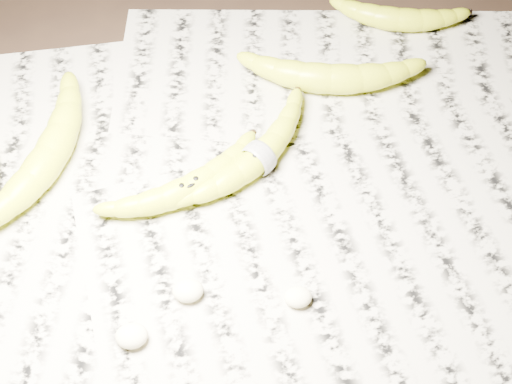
{
  "coord_description": "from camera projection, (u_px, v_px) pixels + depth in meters",
  "views": [
    {
      "loc": [
        -0.03,
        -0.43,
        0.66
      ],
      "look_at": [
        0.01,
        0.0,
        0.05
      ],
      "focal_mm": 50.0,
      "sensor_mm": 36.0,
      "label": 1
    }
  ],
  "objects": [
    {
      "name": "ground",
      "position": [
        249.0,
        221.0,
        0.79
      ],
      "size": [
        3.0,
        3.0,
        0.0
      ],
      "primitive_type": "plane",
      "color": "black",
      "rests_on": "ground"
    },
    {
      "name": "newspaper_patch",
      "position": [
        217.0,
        204.0,
        0.8
      ],
      "size": [
        0.9,
        0.7,
        0.01
      ],
      "primitive_type": "cube",
      "color": "#AFA996",
      "rests_on": "ground"
    },
    {
      "name": "banana_left_b",
      "position": [
        48.0,
        154.0,
        0.81
      ],
      "size": [
        0.14,
        0.22,
        0.04
      ],
      "primitive_type": null,
      "rotation": [
        0.0,
        0.0,
        1.17
      ],
      "color": "yellow",
      "rests_on": "newspaper_patch"
    },
    {
      "name": "banana_center",
      "position": [
        188.0,
        187.0,
        0.79
      ],
      "size": [
        0.18,
        0.13,
        0.03
      ],
      "primitive_type": null,
      "rotation": [
        0.0,
        0.0,
        0.47
      ],
      "color": "yellow",
      "rests_on": "newspaper_patch"
    },
    {
      "name": "banana_taped",
      "position": [
        259.0,
        156.0,
        0.82
      ],
      "size": [
        0.18,
        0.17,
        0.03
      ],
      "primitive_type": null,
      "rotation": [
        0.0,
        0.0,
        0.77
      ],
      "color": "yellow",
      "rests_on": "newspaper_patch"
    },
    {
      "name": "banana_upper_a",
      "position": [
        331.0,
        77.0,
        0.89
      ],
      "size": [
        0.21,
        0.09,
        0.04
      ],
      "primitive_type": null,
      "rotation": [
        0.0,
        0.0,
        -0.15
      ],
      "color": "yellow",
      "rests_on": "newspaper_patch"
    },
    {
      "name": "banana_upper_b",
      "position": [
        399.0,
        17.0,
        0.95
      ],
      "size": [
        0.16,
        0.09,
        0.03
      ],
      "primitive_type": null,
      "rotation": [
        0.0,
        0.0,
        -0.23
      ],
      "color": "yellow",
      "rests_on": "newspaper_patch"
    },
    {
      "name": "measuring_tape",
      "position": [
        259.0,
        156.0,
        0.82
      ],
      "size": [
        0.03,
        0.03,
        0.04
      ],
      "primitive_type": "torus",
      "rotation": [
        0.0,
        1.57,
        0.77
      ],
      "color": "white",
      "rests_on": "newspaper_patch"
    },
    {
      "name": "flesh_chunk_a",
      "position": [
        131.0,
        334.0,
        0.7
      ],
      "size": [
        0.03,
        0.03,
        0.02
      ],
      "primitive_type": "ellipsoid",
      "color": "beige",
      "rests_on": "newspaper_patch"
    },
    {
      "name": "flesh_chunk_b",
      "position": [
        188.0,
        289.0,
        0.72
      ],
      "size": [
        0.03,
        0.03,
        0.02
      ],
      "primitive_type": "ellipsoid",
      "color": "beige",
      "rests_on": "newspaper_patch"
    },
    {
      "name": "flesh_chunk_c",
      "position": [
        298.0,
        295.0,
        0.72
      ],
      "size": [
        0.03,
        0.02,
        0.02
      ],
      "primitive_type": "ellipsoid",
      "color": "beige",
      "rests_on": "newspaper_patch"
    }
  ]
}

